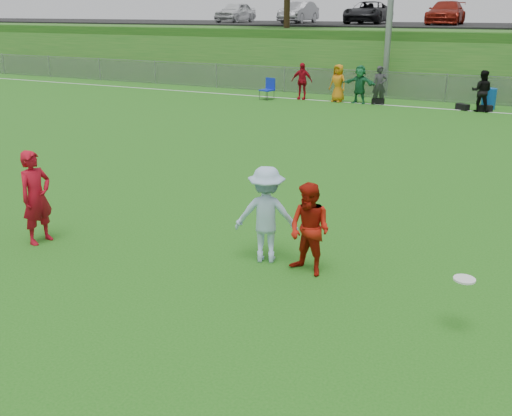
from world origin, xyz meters
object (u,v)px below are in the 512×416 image
Objects in this scene: player_red_left at (36,197)px; frisbee at (464,279)px; player_red_center at (310,230)px; player_blue at (266,215)px; recycling_bin at (489,99)px.

player_red_left reaches higher than frisbee.
player_blue is at bearing -173.97° from player_red_center.
player_blue reaches higher than frisbee.
recycling_bin is (-1.11, 19.20, -0.32)m from frisbee.
frisbee is (2.43, -0.80, 0.00)m from player_red_center.
player_red_left is at bearing -179.47° from frisbee.
frisbee is 0.32× the size of recycling_bin.
player_blue is (-0.83, 0.16, 0.07)m from player_red_center.
frisbee is (3.26, -0.97, -0.07)m from player_blue.
player_blue reaches higher than recycling_bin.
player_red_left is 7.36m from frisbee.
frisbee is at bearing -0.94° from player_red_center.
player_red_left is at bearing -107.97° from recycling_bin.
recycling_bin is at bearing -11.14° from player_red_left.
player_red_center is 18.45m from recycling_bin.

